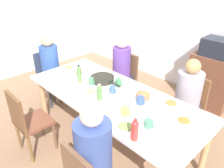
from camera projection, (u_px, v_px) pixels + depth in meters
The scene contains 31 objects.
ground_plane at pixel (112, 142), 3.13m from camera, with size 7.29×7.29×0.00m, color #8B694E.
wall_back at pixel (203, 23), 3.87m from camera, with size 6.31×0.12×2.60m, color silver.
wall_left at pixel (6, 15), 4.49m from camera, with size 0.12×4.53×2.60m, color silver.
dining_table at pixel (112, 99), 2.80m from camera, with size 2.41×0.99×0.77m.
chair_0 at pixel (27, 120), 2.74m from camera, with size 0.40×0.40×0.90m.
chair_1 at pixel (189, 104), 3.05m from camera, with size 0.40×0.40×0.90m.
person_1 at pixel (188, 93), 2.89m from camera, with size 0.33×0.33×1.19m.
person_2 at pixel (94, 154), 1.91m from camera, with size 0.32×0.32×1.27m.
chair_3 at pixel (49, 74), 3.90m from camera, with size 0.40×0.40×0.90m.
person_3 at pixel (50, 64), 3.74m from camera, with size 0.30×0.30×1.22m.
chair_4 at pixel (125, 76), 3.81m from camera, with size 0.40×0.40×0.90m.
person_4 at pixel (121, 65), 3.64m from camera, with size 0.30×0.30×1.25m.
plate_0 at pixel (171, 104), 2.56m from camera, with size 0.22×0.22×0.04m.
plate_1 at pixel (91, 92), 2.81m from camera, with size 0.22×0.22×0.04m.
plate_2 at pixel (126, 127), 2.19m from camera, with size 0.25×0.25×0.04m.
plate_3 at pixel (184, 121), 2.28m from camera, with size 0.23×0.23×0.04m.
plate_4 at pixel (79, 73), 3.29m from camera, with size 0.20×0.20×0.04m.
plate_5 at pixel (69, 68), 3.46m from camera, with size 0.22×0.22×0.04m.
bowl_0 at pixel (143, 95), 2.68m from camera, with size 0.17×0.17×0.08m.
serving_pan at pixel (103, 79), 3.09m from camera, with size 0.51×0.33×0.06m.
cup_0 at pixel (91, 81), 3.00m from camera, with size 0.11×0.07×0.09m.
cup_1 at pixel (140, 100), 2.57m from camera, with size 0.12×0.09×0.09m.
cup_2 at pixel (125, 111), 2.38m from camera, with size 0.13×0.09×0.09m.
cup_3 at pixel (113, 90), 2.79m from camera, with size 0.11×0.08×0.09m.
cup_4 at pixel (149, 124), 2.21m from camera, with size 0.12×0.09×0.07m.
cup_5 at pixel (119, 82), 2.96m from camera, with size 0.12×0.08×0.09m.
bottle_0 at pixel (79, 74), 3.01m from camera, with size 0.06×0.06×0.25m.
bottle_1 at pixel (135, 130), 2.01m from camera, with size 0.07×0.07×0.23m.
bottle_2 at pixel (99, 93), 2.62m from camera, with size 0.06×0.06×0.21m.
side_cabinet at pixel (211, 81), 3.80m from camera, with size 0.70×0.44×0.90m, color brown.
microwave at pixel (219, 48), 3.52m from camera, with size 0.48×0.36×0.28m, color #1F2430.
Camera 1 is at (1.72, -1.65, 2.19)m, focal length 35.78 mm.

